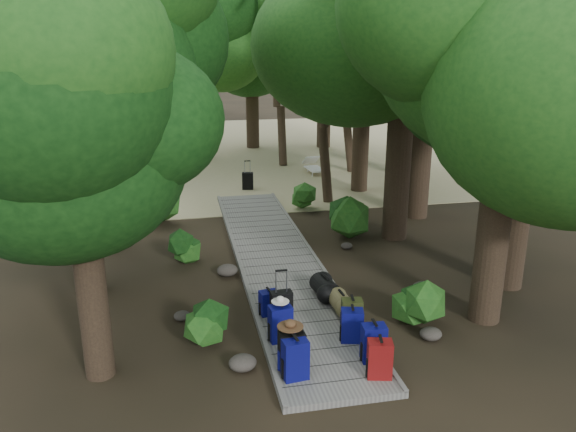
{
  "coord_description": "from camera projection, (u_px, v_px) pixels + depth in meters",
  "views": [
    {
      "loc": [
        -2.34,
        -11.97,
        5.35
      ],
      "look_at": [
        0.42,
        1.58,
        1.0
      ],
      "focal_mm": 35.0,
      "sensor_mm": 36.0,
      "label": 1
    }
  ],
  "objects": [
    {
      "name": "backpack_left_c",
      "position": [
        280.0,
        321.0,
        10.13
      ],
      "size": [
        0.44,
        0.34,
        0.75
      ],
      "primitive_type": null,
      "rotation": [
        0.0,
        0.0,
        0.13
      ],
      "color": "#090D6D",
      "rests_on": "boardwalk"
    },
    {
      "name": "shrub_right_c",
      "position": [
        305.0,
        197.0,
        18.39
      ],
      "size": [
        0.93,
        0.93,
        0.84
      ],
      "primitive_type": null,
      "color": "#1B4C17",
      "rests_on": "ground"
    },
    {
      "name": "shrub_right_b",
      "position": [
        354.0,
        216.0,
        15.76
      ],
      "size": [
        1.38,
        1.38,
        1.24
      ],
      "primitive_type": null,
      "color": "#1B4C17",
      "rests_on": "ground"
    },
    {
      "name": "ground",
      "position": [
        284.0,
        277.0,
        13.24
      ],
      "size": [
        120.0,
        120.0,
        0.0
      ],
      "primitive_type": "plane",
      "color": "#302518",
      "rests_on": "ground"
    },
    {
      "name": "palm_right_a",
      "position": [
        332.0,
        88.0,
        18.49
      ],
      "size": [
        4.51,
        4.51,
        7.68
      ],
      "primitive_type": null,
      "color": "#113D13",
      "rests_on": "ground"
    },
    {
      "name": "rock_right_c",
      "position": [
        347.0,
        246.0,
        15.01
      ],
      "size": [
        0.31,
        0.28,
        0.17
      ],
      "primitive_type": null,
      "color": "#4C473F",
      "rests_on": "ground"
    },
    {
      "name": "shrub_left_b",
      "position": [
        187.0,
        249.0,
        14.02
      ],
      "size": [
        0.78,
        0.78,
        0.7
      ],
      "primitive_type": null,
      "color": "#1B4C17",
      "rests_on": "ground"
    },
    {
      "name": "rock_left_a",
      "position": [
        243.0,
        363.0,
        9.49
      ],
      "size": [
        0.48,
        0.43,
        0.26
      ],
      "primitive_type": null,
      "color": "#4C473F",
      "rests_on": "ground"
    },
    {
      "name": "tree_right_f",
      "position": [
        416.0,
        32.0,
        21.47
      ],
      "size": [
        6.32,
        6.32,
        11.29
      ],
      "primitive_type": null,
      "color": "black",
      "rests_on": "ground"
    },
    {
      "name": "backpack_left_b",
      "position": [
        292.0,
        349.0,
        9.21
      ],
      "size": [
        0.43,
        0.31,
        0.77
      ],
      "primitive_type": null,
      "rotation": [
        0.0,
        0.0,
        0.05
      ],
      "color": "black",
      "rests_on": "boardwalk"
    },
    {
      "name": "hat_brown",
      "position": [
        290.0,
        323.0,
        9.12
      ],
      "size": [
        0.43,
        0.43,
        0.13
      ],
      "primitive_type": null,
      "color": "#51351E",
      "rests_on": "backpack_left_b"
    },
    {
      "name": "backpack_right_b",
      "position": [
        374.0,
        341.0,
        9.49
      ],
      "size": [
        0.42,
        0.31,
        0.73
      ],
      "primitive_type": null,
      "rotation": [
        0.0,
        0.0,
        -0.07
      ],
      "color": "#090D6D",
      "rests_on": "boardwalk"
    },
    {
      "name": "suitcase_on_boardwalk",
      "position": [
        281.0,
        307.0,
        10.79
      ],
      "size": [
        0.43,
        0.26,
        0.64
      ],
      "primitive_type": null,
      "rotation": [
        0.0,
        0.0,
        0.07
      ],
      "color": "black",
      "rests_on": "boardwalk"
    },
    {
      "name": "rock_right_d",
      "position": [
        343.0,
        220.0,
        16.96
      ],
      "size": [
        0.49,
        0.45,
        0.27
      ],
      "primitive_type": null,
      "color": "#4C473F",
      "rests_on": "ground"
    },
    {
      "name": "shrub_left_c",
      "position": [
        162.0,
        208.0,
        16.96
      ],
      "size": [
        1.12,
        1.12,
        1.01
      ],
      "primitive_type": null,
      "color": "#1B4C17",
      "rests_on": "ground"
    },
    {
      "name": "tree_right_b",
      "position": [
        532.0,
        86.0,
        11.45
      ],
      "size": [
        4.98,
        4.98,
        8.89
      ],
      "primitive_type": null,
      "color": "black",
      "rests_on": "ground"
    },
    {
      "name": "tree_right_d",
      "position": [
        427.0,
        55.0,
        16.33
      ],
      "size": [
        5.36,
        5.36,
        9.83
      ],
      "primitive_type": null,
      "color": "black",
      "rests_on": "ground"
    },
    {
      "name": "rock_left_d",
      "position": [
        176.0,
        237.0,
        15.7
      ],
      "size": [
        0.26,
        0.23,
        0.14
      ],
      "primitive_type": null,
      "color": "#4C473F",
      "rests_on": "ground"
    },
    {
      "name": "sand_beach",
      "position": [
        223.0,
        151.0,
        28.2
      ],
      "size": [
        40.0,
        22.0,
        0.02
      ],
      "primitive_type": "cube",
      "color": "tan",
      "rests_on": "ground"
    },
    {
      "name": "shrub_left_a",
      "position": [
        204.0,
        329.0,
        10.01
      ],
      "size": [
        0.95,
        0.95,
        0.86
      ],
      "primitive_type": null,
      "color": "#1B4C17",
      "rests_on": "ground"
    },
    {
      "name": "palm_right_b",
      "position": [
        352.0,
        61.0,
        22.72
      ],
      "size": [
        4.71,
        4.71,
        9.09
      ],
      "primitive_type": null,
      "color": "#113D13",
      "rests_on": "ground"
    },
    {
      "name": "backpack_right_c",
      "position": [
        352.0,
        324.0,
        10.13
      ],
      "size": [
        0.45,
        0.36,
        0.67
      ],
      "primitive_type": null,
      "rotation": [
        0.0,
        0.0,
        -0.23
      ],
      "color": "#090D6D",
      "rests_on": "boardwalk"
    },
    {
      "name": "duffel_right_khaki",
      "position": [
        341.0,
        302.0,
        11.27
      ],
      "size": [
        0.42,
        0.6,
        0.39
      ],
      "primitive_type": null,
      "rotation": [
        0.0,
        0.0,
        0.06
      ],
      "color": "brown",
      "rests_on": "boardwalk"
    },
    {
      "name": "rock_left_b",
      "position": [
        182.0,
        316.0,
        11.19
      ],
      "size": [
        0.34,
        0.3,
        0.19
      ],
      "primitive_type": null,
      "color": "#4C473F",
      "rests_on": "ground"
    },
    {
      "name": "tree_left_c",
      "position": [
        98.0,
        90.0,
        14.02
      ],
      "size": [
        4.77,
        4.77,
        8.3
      ],
      "primitive_type": null,
      "color": "black",
      "rests_on": "ground"
    },
    {
      "name": "rock_right_a",
      "position": [
        431.0,
        334.0,
        10.46
      ],
      "size": [
        0.42,
        0.38,
        0.23
      ],
      "primitive_type": null,
      "color": "#4C473F",
      "rests_on": "ground"
    },
    {
      "name": "tree_back_c",
      "position": [
        325.0,
        48.0,
        27.75
      ],
      "size": [
        5.51,
        5.51,
        9.91
      ],
      "primitive_type": null,
      "color": "black",
      "rests_on": "ground"
    },
    {
      "name": "backpack_right_a",
      "position": [
        380.0,
        357.0,
        9.03
      ],
      "size": [
        0.44,
        0.36,
        0.7
      ],
      "primitive_type": null,
      "rotation": [
        0.0,
        0.0,
        -0.22
      ],
      "color": "maroon",
      "rests_on": "boardwalk"
    },
    {
      "name": "kayak",
      "position": [
        136.0,
        181.0,
        21.54
      ],
      "size": [
        1.32,
        3.19,
        0.31
      ],
      "primitive_type": "ellipsoid",
      "rotation": [
        0.0,
        0.0,
        -0.21
      ],
      "color": "#B7180F",
      "rests_on": "sand_beach"
    },
    {
      "name": "tree_right_a",
      "position": [
        509.0,
        98.0,
        9.95
      ],
      "size": [
        5.24,
        5.24,
        8.73
      ],
      "primitive_type": null,
      "color": "black",
      "rests_on": "ground"
    },
    {
      "name": "tree_left_a",
      "position": [
        78.0,
        173.0,
        8.37
      ],
      "size": [
        4.15,
        4.15,
        6.91
      ],
      "primitive_type": null,
      "color": "black",
      "rests_on": "ground"
    },
    {
      "name": "palm_left_a",
      "position": [
        88.0,
        106.0,
        16.8
      ],
      "size": [
        4.35,
        4.35,
        6.92
      ],
      "primitive_type": null,
      "color": "#113D13",
      "rests_on": "ground"
    },
    {
      "name": "shrub_right_a",
      "position": [
        423.0,
        306.0,
        10.8
      ],
      "size": [
        1.03,
        1.03,
        0.93
      ],
      "primitive_type": null,
      "color": "#1B4C17",
      "rests_on": "ground"
    },
    {
      "name": "tree_back_a",
      "position": [
        198.0,
        58.0,
        25.47
      ],
      "size": [
        5.28,
        5.28,
        9.15
      ],
      "primitive_type": null,
      "color": "black",
      "rests_on": "ground"
    },
    {
      "name": "rock_left_c",
      "position": [
        227.0,
        270.0,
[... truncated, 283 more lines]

